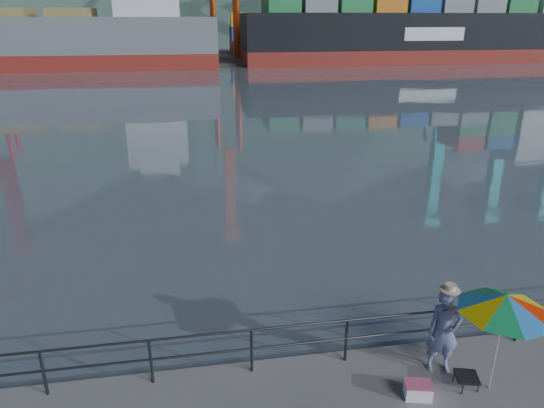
# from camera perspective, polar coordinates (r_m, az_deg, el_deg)

# --- Properties ---
(harbor_water) EXTENTS (500.00, 280.00, 0.00)m
(harbor_water) POSITION_cam_1_polar(r_m,az_deg,el_deg) (136.56, -9.22, 17.90)
(harbor_water) COLOR slate
(harbor_water) RESTS_ON ground
(far_dock) EXTENTS (200.00, 40.00, 0.40)m
(far_dock) POSITION_cam_1_polar(r_m,az_deg,el_deg) (100.33, -2.87, 17.10)
(far_dock) COLOR #514F4C
(far_dock) RESTS_ON ground
(guardrail) EXTENTS (22.00, 0.06, 1.03)m
(guardrail) POSITION_cam_1_polar(r_m,az_deg,el_deg) (10.43, 3.27, -16.20)
(guardrail) COLOR #2D3033
(guardrail) RESTS_ON ground
(container_stacks) EXTENTS (58.00, 8.40, 7.80)m
(container_stacks) POSITION_cam_1_polar(r_m,az_deg,el_deg) (106.40, 10.17, 18.75)
(container_stacks) COLOR red
(container_stacks) RESTS_ON ground
(fisherman) EXTENTS (0.75, 0.56, 1.86)m
(fisherman) POSITION_cam_1_polar(r_m,az_deg,el_deg) (10.67, 19.55, -13.90)
(fisherman) COLOR navy
(fisherman) RESTS_ON ground
(beach_umbrella) EXTENTS (2.06, 2.06, 2.13)m
(beach_umbrella) POSITION_cam_1_polar(r_m,az_deg,el_deg) (10.01, 25.79, -10.47)
(beach_umbrella) COLOR white
(beach_umbrella) RESTS_ON ground
(folding_stool) EXTENTS (0.53, 0.53, 0.28)m
(folding_stool) POSITION_cam_1_polar(r_m,az_deg,el_deg) (10.85, 21.86, -18.76)
(folding_stool) COLOR black
(folding_stool) RESTS_ON ground
(cooler_bag) EXTENTS (0.56, 0.44, 0.29)m
(cooler_bag) POSITION_cam_1_polar(r_m,az_deg,el_deg) (10.34, 16.77, -20.30)
(cooler_bag) COLOR white
(cooler_bag) RESTS_ON ground
(fishing_rod) EXTENTS (0.14, 1.85, 1.30)m
(fishing_rod) POSITION_cam_1_polar(r_m,az_deg,el_deg) (11.70, 16.99, -15.74)
(fishing_rod) COLOR black
(fishing_rod) RESTS_ON ground
(bulk_carrier) EXTENTS (54.02, 9.35, 14.50)m
(bulk_carrier) POSITION_cam_1_polar(r_m,az_deg,el_deg) (80.69, -25.48, 17.16)
(bulk_carrier) COLOR maroon
(bulk_carrier) RESTS_ON ground
(container_ship) EXTENTS (59.37, 9.89, 18.10)m
(container_ship) POSITION_cam_1_polar(r_m,az_deg,el_deg) (89.80, 18.16, 19.42)
(container_ship) COLOR maroon
(container_ship) RESTS_ON ground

